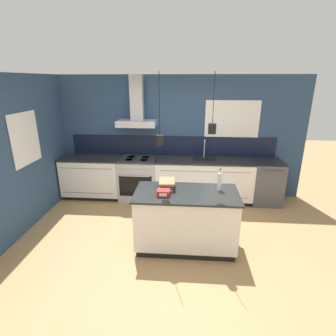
% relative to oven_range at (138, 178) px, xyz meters
% --- Properties ---
extents(ground_plane, '(16.00, 16.00, 0.00)m').
position_rel_oven_range_xyz_m(ground_plane, '(0.72, -1.69, -0.46)').
color(ground_plane, '#A87F51').
rests_on(ground_plane, ground).
extents(wall_back, '(5.60, 2.11, 2.60)m').
position_rel_oven_range_xyz_m(wall_back, '(0.68, 0.32, 0.90)').
color(wall_back, navy).
rests_on(wall_back, ground_plane).
extents(wall_left, '(0.08, 3.80, 2.60)m').
position_rel_oven_range_xyz_m(wall_left, '(-1.71, -0.99, 0.85)').
color(wall_left, navy).
rests_on(wall_left, ground_plane).
extents(counter_run_left, '(1.26, 0.64, 0.91)m').
position_rel_oven_range_xyz_m(counter_run_left, '(-1.02, 0.01, 0.01)').
color(counter_run_left, black).
rests_on(counter_run_left, ground_plane).
extents(counter_run_sink, '(2.04, 0.64, 1.31)m').
position_rel_oven_range_xyz_m(counter_run_sink, '(1.41, 0.01, 0.01)').
color(counter_run_sink, black).
rests_on(counter_run_sink, ground_plane).
extents(oven_range, '(0.79, 0.66, 0.91)m').
position_rel_oven_range_xyz_m(oven_range, '(0.00, 0.00, 0.00)').
color(oven_range, '#B5B5BA').
rests_on(oven_range, ground_plane).
extents(dishwasher, '(0.59, 0.65, 0.91)m').
position_rel_oven_range_xyz_m(dishwasher, '(2.72, 0.00, 0.00)').
color(dishwasher, '#4C4C51').
rests_on(dishwasher, ground_plane).
extents(kitchen_island, '(1.55, 0.80, 0.91)m').
position_rel_oven_range_xyz_m(kitchen_island, '(1.06, -1.69, 0.00)').
color(kitchen_island, black).
rests_on(kitchen_island, ground_plane).
extents(bottle_on_island, '(0.07, 0.07, 0.34)m').
position_rel_oven_range_xyz_m(bottle_on_island, '(1.55, -1.56, 0.60)').
color(bottle_on_island, silver).
rests_on(bottle_on_island, kitchen_island).
extents(book_stack, '(0.26, 0.35, 0.12)m').
position_rel_oven_range_xyz_m(book_stack, '(0.75, -1.55, 0.52)').
color(book_stack, beige).
rests_on(book_stack, kitchen_island).
extents(red_supply_box, '(0.18, 0.15, 0.09)m').
position_rel_oven_range_xyz_m(red_supply_box, '(0.73, -1.83, 0.50)').
color(red_supply_box, red).
rests_on(red_supply_box, kitchen_island).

